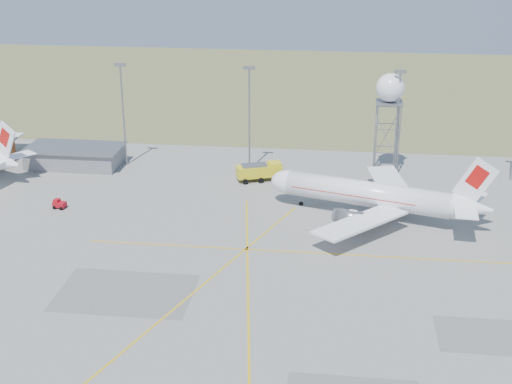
# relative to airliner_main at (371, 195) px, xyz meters

# --- Properties ---
(ground) EXTENTS (400.00, 400.00, 0.00)m
(ground) POSITION_rel_airliner_main_xyz_m (-12.99, -44.83, -3.89)
(ground) COLOR gray
(ground) RESTS_ON ground
(grass_strip) EXTENTS (400.00, 120.00, 0.03)m
(grass_strip) POSITION_rel_airliner_main_xyz_m (-12.99, 95.17, -3.87)
(grass_strip) COLOR #636A3A
(grass_strip) RESTS_ON ground
(building_grey) EXTENTS (19.00, 10.00, 3.90)m
(building_grey) POSITION_rel_airliner_main_xyz_m (-57.99, 19.17, -1.91)
(building_grey) COLOR gray
(building_grey) RESTS_ON ground
(mast_a) EXTENTS (2.20, 0.50, 20.50)m
(mast_a) POSITION_rel_airliner_main_xyz_m (-47.99, 21.17, 8.18)
(mast_a) COLOR gray
(mast_a) RESTS_ON ground
(mast_b) EXTENTS (2.20, 0.50, 20.50)m
(mast_b) POSITION_rel_airliner_main_xyz_m (-22.99, 21.17, 8.18)
(mast_b) COLOR gray
(mast_b) RESTS_ON ground
(mast_c) EXTENTS (2.20, 0.50, 20.50)m
(mast_c) POSITION_rel_airliner_main_xyz_m (5.01, 21.17, 8.18)
(mast_c) COLOR gray
(mast_c) RESTS_ON ground
(airliner_main) EXTENTS (36.66, 34.74, 12.68)m
(airliner_main) POSITION_rel_airliner_main_xyz_m (0.00, 0.00, 0.00)
(airliner_main) COLOR white
(airliner_main) RESTS_ON ground
(radar_tower) EXTENTS (5.38, 5.38, 19.49)m
(radar_tower) POSITION_rel_airliner_main_xyz_m (3.47, 22.76, 7.05)
(radar_tower) COLOR gray
(radar_tower) RESTS_ON ground
(fire_truck) EXTENTS (8.93, 5.64, 3.39)m
(fire_truck) POSITION_rel_airliner_main_xyz_m (-20.14, 15.25, -2.26)
(fire_truck) COLOR yellow
(fire_truck) RESTS_ON ground
(baggage_tug) EXTENTS (2.32, 2.01, 1.63)m
(baggage_tug) POSITION_rel_airliner_main_xyz_m (-52.75, -2.69, -3.27)
(baggage_tug) COLOR #A80C16
(baggage_tug) RESTS_ON ground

